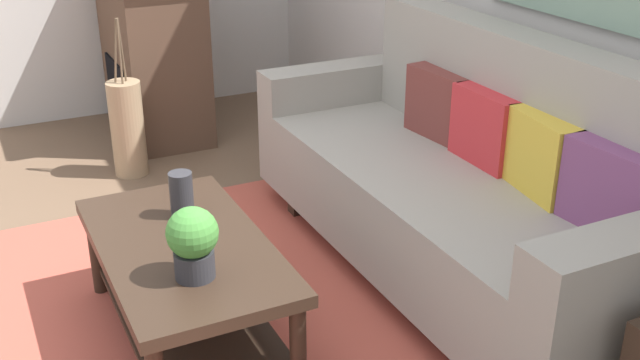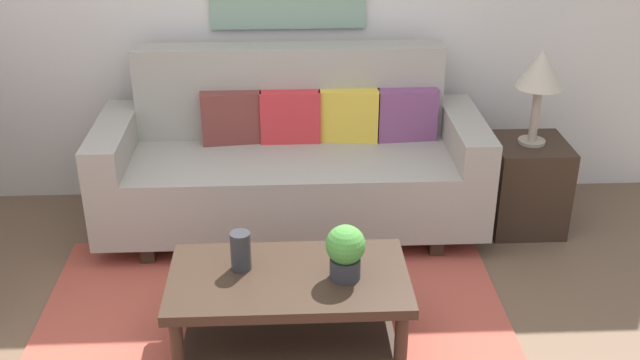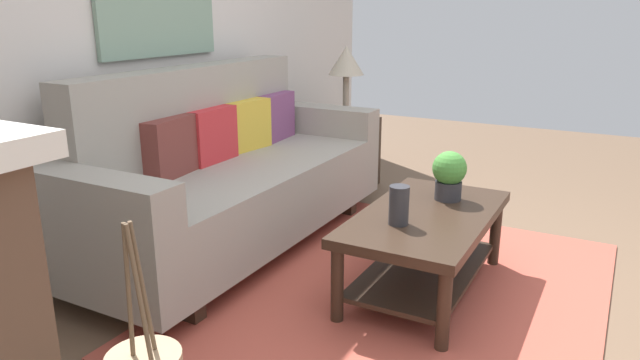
{
  "view_description": "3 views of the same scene",
  "coord_description": "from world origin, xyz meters",
  "px_view_note": "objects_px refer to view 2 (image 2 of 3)",
  "views": [
    {
      "loc": [
        2.56,
        -0.23,
        1.82
      ],
      "look_at": [
        0.23,
        0.91,
        0.65
      ],
      "focal_mm": 42.77,
      "sensor_mm": 36.0,
      "label": 1
    },
    {
      "loc": [
        0.09,
        -2.5,
        2.33
      ],
      "look_at": [
        0.25,
        0.91,
        0.67
      ],
      "focal_mm": 42.38,
      "sensor_mm": 36.0,
      "label": 2
    },
    {
      "loc": [
        -2.56,
        -0.42,
        1.41
      ],
      "look_at": [
        0.14,
        1.05,
        0.49
      ],
      "focal_mm": 32.54,
      "sensor_mm": 36.0,
      "label": 3
    }
  ],
  "objects_px": {
    "side_table": "(526,185)",
    "coffee_table": "(289,296)",
    "throw_pillow_maroon": "(231,117)",
    "throw_pillow_plum": "(407,114)",
    "potted_plant_tabletop": "(345,251)",
    "table_lamp": "(541,73)",
    "throw_pillow_mustard": "(349,115)",
    "tabletop_vase": "(241,251)",
    "couch": "(291,162)",
    "throw_pillow_crimson": "(290,116)"
  },
  "relations": [
    {
      "from": "couch",
      "to": "throw_pillow_mustard",
      "type": "height_order",
      "value": "couch"
    },
    {
      "from": "couch",
      "to": "table_lamp",
      "type": "height_order",
      "value": "table_lamp"
    },
    {
      "from": "potted_plant_tabletop",
      "to": "throw_pillow_maroon",
      "type": "bearing_deg",
      "value": 112.72
    },
    {
      "from": "throw_pillow_maroon",
      "to": "throw_pillow_mustard",
      "type": "height_order",
      "value": "same"
    },
    {
      "from": "potted_plant_tabletop",
      "to": "throw_pillow_plum",
      "type": "bearing_deg",
      "value": 70.87
    },
    {
      "from": "throw_pillow_mustard",
      "to": "tabletop_vase",
      "type": "height_order",
      "value": "throw_pillow_mustard"
    },
    {
      "from": "tabletop_vase",
      "to": "side_table",
      "type": "relative_size",
      "value": 0.33
    },
    {
      "from": "couch",
      "to": "throw_pillow_crimson",
      "type": "bearing_deg",
      "value": 90.0
    },
    {
      "from": "throw_pillow_mustard",
      "to": "side_table",
      "type": "xyz_separation_m",
      "value": [
        1.08,
        -0.19,
        -0.4
      ]
    },
    {
      "from": "throw_pillow_maroon",
      "to": "potted_plant_tabletop",
      "type": "xyz_separation_m",
      "value": [
        0.58,
        -1.39,
        -0.11
      ]
    },
    {
      "from": "couch",
      "to": "table_lamp",
      "type": "bearing_deg",
      "value": -2.76
    },
    {
      "from": "throw_pillow_plum",
      "to": "tabletop_vase",
      "type": "bearing_deg",
      "value": -126.49
    },
    {
      "from": "throw_pillow_plum",
      "to": "coffee_table",
      "type": "height_order",
      "value": "throw_pillow_plum"
    },
    {
      "from": "throw_pillow_crimson",
      "to": "potted_plant_tabletop",
      "type": "height_order",
      "value": "throw_pillow_crimson"
    },
    {
      "from": "throw_pillow_maroon",
      "to": "coffee_table",
      "type": "bearing_deg",
      "value": -76.53
    },
    {
      "from": "throw_pillow_mustard",
      "to": "potted_plant_tabletop",
      "type": "xyz_separation_m",
      "value": [
        -0.13,
        -1.39,
        -0.11
      ]
    },
    {
      "from": "couch",
      "to": "potted_plant_tabletop",
      "type": "bearing_deg",
      "value": -79.81
    },
    {
      "from": "couch",
      "to": "throw_pillow_mustard",
      "type": "xyz_separation_m",
      "value": [
        0.35,
        0.13,
        0.25
      ]
    },
    {
      "from": "couch",
      "to": "side_table",
      "type": "relative_size",
      "value": 4.04
    },
    {
      "from": "throw_pillow_mustard",
      "to": "throw_pillow_plum",
      "type": "bearing_deg",
      "value": 0.0
    },
    {
      "from": "throw_pillow_plum",
      "to": "tabletop_vase",
      "type": "height_order",
      "value": "throw_pillow_plum"
    },
    {
      "from": "side_table",
      "to": "coffee_table",
      "type": "bearing_deg",
      "value": -141.48
    },
    {
      "from": "throw_pillow_mustard",
      "to": "coffee_table",
      "type": "xyz_separation_m",
      "value": [
        -0.38,
        -1.36,
        -0.37
      ]
    },
    {
      "from": "throw_pillow_mustard",
      "to": "tabletop_vase",
      "type": "xyz_separation_m",
      "value": [
        -0.6,
        -1.29,
        -0.16
      ]
    },
    {
      "from": "couch",
      "to": "coffee_table",
      "type": "bearing_deg",
      "value": -91.34
    },
    {
      "from": "throw_pillow_maroon",
      "to": "tabletop_vase",
      "type": "distance_m",
      "value": 1.3
    },
    {
      "from": "side_table",
      "to": "couch",
      "type": "bearing_deg",
      "value": 177.24
    },
    {
      "from": "throw_pillow_mustard",
      "to": "potted_plant_tabletop",
      "type": "height_order",
      "value": "throw_pillow_mustard"
    },
    {
      "from": "potted_plant_tabletop",
      "to": "side_table",
      "type": "xyz_separation_m",
      "value": [
        1.2,
        1.19,
        -0.29
      ]
    },
    {
      "from": "throw_pillow_mustard",
      "to": "tabletop_vase",
      "type": "bearing_deg",
      "value": -114.94
    },
    {
      "from": "couch",
      "to": "throw_pillow_crimson",
      "type": "xyz_separation_m",
      "value": [
        -0.0,
        0.13,
        0.25
      ]
    },
    {
      "from": "throw_pillow_maroon",
      "to": "coffee_table",
      "type": "xyz_separation_m",
      "value": [
        0.33,
        -1.36,
        -0.37
      ]
    },
    {
      "from": "throw_pillow_mustard",
      "to": "side_table",
      "type": "bearing_deg",
      "value": -10.23
    },
    {
      "from": "couch",
      "to": "tabletop_vase",
      "type": "relative_size",
      "value": 12.09
    },
    {
      "from": "tabletop_vase",
      "to": "table_lamp",
      "type": "bearing_deg",
      "value": 33.14
    },
    {
      "from": "tabletop_vase",
      "to": "side_table",
      "type": "distance_m",
      "value": 2.02
    },
    {
      "from": "couch",
      "to": "coffee_table",
      "type": "height_order",
      "value": "couch"
    },
    {
      "from": "throw_pillow_maroon",
      "to": "potted_plant_tabletop",
      "type": "distance_m",
      "value": 1.51
    },
    {
      "from": "throw_pillow_crimson",
      "to": "potted_plant_tabletop",
      "type": "xyz_separation_m",
      "value": [
        0.23,
        -1.39,
        -0.11
      ]
    },
    {
      "from": "throw_pillow_maroon",
      "to": "couch",
      "type": "bearing_deg",
      "value": -19.51
    },
    {
      "from": "throw_pillow_maroon",
      "to": "table_lamp",
      "type": "xyz_separation_m",
      "value": [
        1.79,
        -0.19,
        0.31
      ]
    },
    {
      "from": "couch",
      "to": "potted_plant_tabletop",
      "type": "distance_m",
      "value": 1.29
    },
    {
      "from": "side_table",
      "to": "table_lamp",
      "type": "relative_size",
      "value": 0.98
    },
    {
      "from": "throw_pillow_mustard",
      "to": "side_table",
      "type": "relative_size",
      "value": 0.64
    },
    {
      "from": "throw_pillow_plum",
      "to": "table_lamp",
      "type": "relative_size",
      "value": 0.63
    },
    {
      "from": "couch",
      "to": "throw_pillow_mustard",
      "type": "bearing_deg",
      "value": 19.51
    },
    {
      "from": "throw_pillow_mustard",
      "to": "table_lamp",
      "type": "relative_size",
      "value": 0.63
    },
    {
      "from": "throw_pillow_maroon",
      "to": "throw_pillow_plum",
      "type": "xyz_separation_m",
      "value": [
        1.06,
        0.0,
        0.0
      ]
    },
    {
      "from": "throw_pillow_plum",
      "to": "side_table",
      "type": "distance_m",
      "value": 0.85
    },
    {
      "from": "potted_plant_tabletop",
      "to": "table_lamp",
      "type": "bearing_deg",
      "value": 44.72
    }
  ]
}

